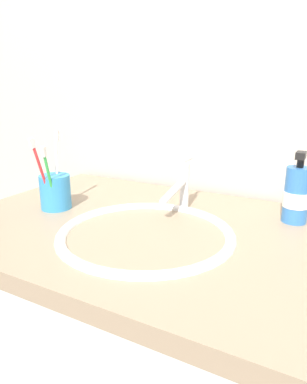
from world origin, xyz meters
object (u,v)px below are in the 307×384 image
faucet (182,187)px  toothbrush_green (49,175)px  toothbrush_cup (55,192)px  soap_dispenser (297,195)px  toothbrush_white (58,164)px  toothbrush_red (41,170)px

faucet → toothbrush_green: size_ratio=0.98×
toothbrush_cup → soap_dispenser: bearing=19.4°
toothbrush_white → toothbrush_green: bearing=-65.0°
toothbrush_white → soap_dispenser: 0.60m
faucet → toothbrush_cup: size_ratio=1.85×
toothbrush_green → toothbrush_cup: bearing=119.2°
toothbrush_green → soap_dispenser: (0.55, 0.24, -0.04)m
toothbrush_cup → toothbrush_white: size_ratio=0.46×
toothbrush_green → faucet: bearing=33.2°
toothbrush_red → soap_dispenser: (0.57, 0.25, -0.05)m
toothbrush_cup → toothbrush_green: size_ratio=0.53×
toothbrush_white → toothbrush_green: 0.07m
toothbrush_red → toothbrush_white: bearing=99.2°
toothbrush_cup → toothbrush_green: bearing=-60.8°
toothbrush_cup → toothbrush_green: 0.07m
faucet → toothbrush_white: (-0.31, -0.12, 0.05)m
faucet → toothbrush_green: toothbrush_green is taller
toothbrush_red → soap_dispenser: bearing=23.5°
toothbrush_white → faucet: bearing=21.2°
faucet → toothbrush_green: 0.33m
toothbrush_white → toothbrush_red: bearing=-80.8°
faucet → soap_dispenser: bearing=12.2°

